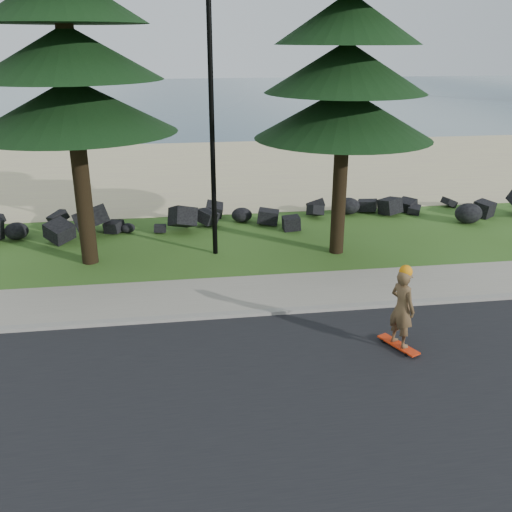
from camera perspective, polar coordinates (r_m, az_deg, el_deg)
The scene contains 9 objects.
ground at distance 13.64m, azimuth -3.03°, elevation -4.41°, with size 160.00×160.00×0.00m, color #365C1D.
road at distance 9.78m, azimuth -0.43°, elevation -15.62°, with size 160.00×7.00×0.02m, color black.
kerb at distance 12.81m, azimuth -2.65°, elevation -5.92°, with size 160.00×0.20×0.10m, color gray.
sidewalk at distance 13.80m, azimuth -3.11°, elevation -3.91°, with size 160.00×2.00×0.08m, color gray.
beach_sand at distance 27.43m, azimuth -5.94°, elevation 8.58°, with size 160.00×15.00×0.01m, color beige.
ocean at distance 63.56m, azimuth -7.56°, elevation 15.53°, with size 160.00×58.00×0.01m, color #324F60.
seawall_boulders at distance 18.84m, azimuth -4.65°, elevation 2.84°, with size 60.00×2.40×1.10m, color black, non-canonical shape.
lamp_post at distance 15.61m, azimuth -4.48°, elevation 14.64°, with size 0.25×0.14×8.14m.
skateboarder at distance 11.52m, azimuth 14.40°, elevation -5.10°, with size 0.61×0.97×1.79m.
Camera 1 is at (-1.06, -12.28, 5.84)m, focal length 40.00 mm.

